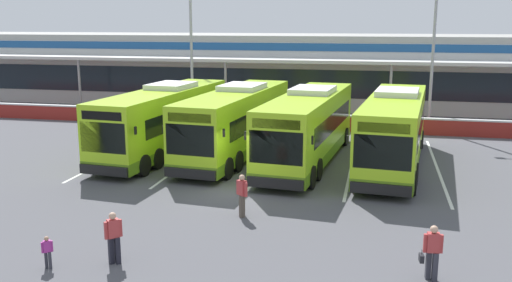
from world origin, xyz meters
The scene contains 18 objects.
ground_plane centered at (0.00, 0.00, 0.00)m, with size 200.00×200.00×0.00m, color #4C4C51.
terminal_building centered at (0.00, 26.91, 3.01)m, with size 70.00×13.00×6.00m.
red_barrier_wall centered at (0.00, 14.50, 0.56)m, with size 60.00×0.40×1.10m.
coach_bus_leftmost centered at (-6.06, 6.15, 1.79)m, with size 3.89×12.34×3.78m.
coach_bus_left_centre centered at (-2.06, 6.47, 1.79)m, with size 3.89×12.34×3.78m.
coach_bus_centre centered at (1.91, 5.80, 1.79)m, with size 3.89×12.34×3.78m.
coach_bus_right_centre centered at (6.21, 5.89, 1.79)m, with size 3.89×12.34×3.78m.
bay_stripe_far_west centered at (-8.40, 6.00, 0.00)m, with size 0.14×13.00×0.01m, color silver.
bay_stripe_west centered at (-4.20, 6.00, 0.00)m, with size 0.14×13.00×0.01m, color silver.
bay_stripe_mid_west centered at (0.00, 6.00, 0.00)m, with size 0.14×13.00×0.01m, color silver.
bay_stripe_centre centered at (4.20, 6.00, 0.00)m, with size 0.14×13.00×0.01m, color silver.
bay_stripe_mid_east centered at (8.40, 6.00, 0.00)m, with size 0.14×13.00×0.01m, color silver.
pedestrian_with_handbag centered at (7.04, -6.97, 0.86)m, with size 0.63×0.30×1.62m.
pedestrian_in_dark_coat centered at (-2.20, -7.88, 0.87)m, with size 0.45×0.44×1.62m.
pedestrian_child centered at (-3.97, -8.62, 0.54)m, with size 0.30×0.25×1.00m.
pedestrian_near_bin centered at (0.57, -3.00, 0.87)m, with size 0.48×0.42×1.62m.
lamp_post_west centered at (-7.81, 16.08, 6.29)m, with size 3.24×0.28×11.00m.
lamp_post_centre centered at (8.79, 16.94, 6.29)m, with size 3.24×0.28×11.00m.
Camera 1 is at (5.38, -22.45, 7.20)m, focal length 39.42 mm.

